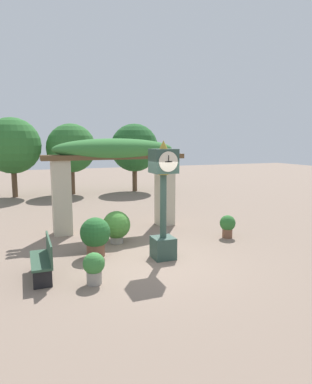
{
  "coord_description": "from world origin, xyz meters",
  "views": [
    {
      "loc": [
        -2.94,
        -7.73,
        3.0
      ],
      "look_at": [
        0.35,
        0.59,
        1.66
      ],
      "focal_mm": 32.0,
      "sensor_mm": 36.0,
      "label": 1
    }
  ],
  "objects_px": {
    "potted_plant_near_right": "(117,226)",
    "park_bench": "(44,259)",
    "potted_plant_near_left": "(94,267)",
    "potted_plant_far_right": "(228,225)",
    "pedestal_clock": "(163,198)",
    "potted_plant_far_left": "(95,235)"
  },
  "relations": [
    {
      "from": "potted_plant_far_left",
      "to": "potted_plant_far_right",
      "type": "height_order",
      "value": "potted_plant_far_left"
    },
    {
      "from": "potted_plant_near_left",
      "to": "park_bench",
      "type": "height_order",
      "value": "park_bench"
    },
    {
      "from": "potted_plant_near_left",
      "to": "potted_plant_far_right",
      "type": "relative_size",
      "value": 0.96
    },
    {
      "from": "potted_plant_near_right",
      "to": "park_bench",
      "type": "xyz_separation_m",
      "value": [
        -2.17,
        -1.94,
        -0.1
      ]
    },
    {
      "from": "potted_plant_far_left",
      "to": "potted_plant_near_left",
      "type": "bearing_deg",
      "value": -102.67
    },
    {
      "from": "potted_plant_near_left",
      "to": "potted_plant_near_right",
      "type": "xyz_separation_m",
      "value": [
        1.21,
        2.67,
        0.14
      ]
    },
    {
      "from": "potted_plant_near_right",
      "to": "potted_plant_far_right",
      "type": "height_order",
      "value": "potted_plant_near_right"
    },
    {
      "from": "pedestal_clock",
      "to": "park_bench",
      "type": "xyz_separation_m",
      "value": [
        -2.94,
        -0.21,
        -1.13
      ]
    },
    {
      "from": "potted_plant_far_left",
      "to": "potted_plant_far_right",
      "type": "bearing_deg",
      "value": 3.0
    },
    {
      "from": "potted_plant_near_right",
      "to": "potted_plant_near_left",
      "type": "bearing_deg",
      "value": -114.35
    },
    {
      "from": "potted_plant_near_left",
      "to": "potted_plant_far_left",
      "type": "bearing_deg",
      "value": 77.33
    },
    {
      "from": "potted_plant_near_left",
      "to": "potted_plant_far_left",
      "type": "relative_size",
      "value": 0.66
    },
    {
      "from": "potted_plant_near_left",
      "to": "park_bench",
      "type": "bearing_deg",
      "value": 142.89
    },
    {
      "from": "pedestal_clock",
      "to": "potted_plant_far_left",
      "type": "relative_size",
      "value": 2.92
    },
    {
      "from": "pedestal_clock",
      "to": "potted_plant_far_left",
      "type": "xyz_separation_m",
      "value": [
        -1.58,
        0.8,
        -0.99
      ]
    },
    {
      "from": "potted_plant_near_right",
      "to": "park_bench",
      "type": "distance_m",
      "value": 2.92
    },
    {
      "from": "pedestal_clock",
      "to": "potted_plant_far_left",
      "type": "distance_m",
      "value": 2.03
    },
    {
      "from": "potted_plant_near_left",
      "to": "potted_plant_far_left",
      "type": "xyz_separation_m",
      "value": [
        0.39,
        1.74,
        0.19
      ]
    },
    {
      "from": "potted_plant_near_left",
      "to": "potted_plant_near_right",
      "type": "bearing_deg",
      "value": 65.65
    },
    {
      "from": "potted_plant_far_left",
      "to": "park_bench",
      "type": "bearing_deg",
      "value": -143.26
    },
    {
      "from": "potted_plant_near_left",
      "to": "potted_plant_far_right",
      "type": "xyz_separation_m",
      "value": [
        4.58,
        1.96,
        0.02
      ]
    },
    {
      "from": "potted_plant_far_right",
      "to": "park_bench",
      "type": "height_order",
      "value": "park_bench"
    }
  ]
}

